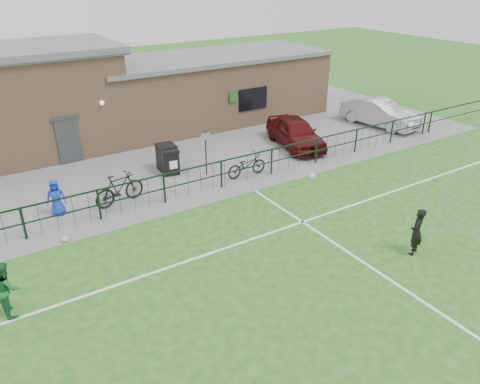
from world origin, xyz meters
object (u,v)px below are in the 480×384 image
sign_post (206,153)px  outfield_player (6,288)px  bicycle_e (247,165)px  ball_ground (65,239)px  bicycle_d (119,189)px  spectator_child (56,198)px  car_maroon (295,132)px  wheelie_bin_left (167,158)px  wheelie_bin_right (170,162)px  car_silver (380,113)px

sign_post → outfield_player: bearing=-149.4°
bicycle_e → ball_ground: size_ratio=7.97×
sign_post → bicycle_d: 4.11m
spectator_child → sign_post: bearing=20.9°
car_maroon → spectator_child: bearing=-162.5°
sign_post → ball_ground: sign_post is taller
bicycle_d → bicycle_e: size_ratio=1.09×
ball_ground → sign_post: bearing=19.3°
wheelie_bin_left → sign_post: size_ratio=0.55×
bicycle_d → outfield_player: size_ratio=1.32×
wheelie_bin_left → spectator_child: (-5.06, -1.68, 0.14)m
bicycle_d → car_maroon: bearing=-92.8°
sign_post → car_maroon: bearing=8.2°
wheelie_bin_right → spectator_child: bearing=-155.6°
bicycle_d → wheelie_bin_left: bearing=-65.7°
wheelie_bin_right → outfield_player: size_ratio=0.68×
car_maroon → ball_ground: (-12.01, -3.08, -0.63)m
sign_post → bicycle_d: bearing=-171.5°
spectator_child → bicycle_d: bearing=9.7°
car_silver → bicycle_e: car_silver is taller
bicycle_d → bicycle_e: 5.48m
wheelie_bin_right → car_maroon: (6.71, -0.26, 0.20)m
wheelie_bin_right → outfield_player: bearing=-130.3°
spectator_child → outfield_player: outfield_player is taller
outfield_player → spectator_child: bearing=-32.7°
wheelie_bin_right → bicycle_e: size_ratio=0.56×
wheelie_bin_right → car_silver: car_silver is taller
car_silver → bicycle_d: car_silver is taller
car_maroon → sign_post: bearing=-159.4°
wheelie_bin_right → ball_ground: 6.28m
spectator_child → outfield_player: 5.34m
sign_post → car_maroon: sign_post is taller
car_silver → spectator_child: bearing=174.6°
car_maroon → ball_ground: bearing=-153.2°
spectator_child → ball_ground: (-0.27, -2.03, -0.59)m
wheelie_bin_left → car_silver: 12.76m
outfield_player → ball_ground: outfield_player is taller
ball_ground → wheelie_bin_left: bearing=34.9°
sign_post → car_maroon: (5.47, 0.78, -0.28)m
wheelie_bin_right → sign_post: bearing=-30.1°
wheelie_bin_right → car_silver: size_ratio=0.23×
car_maroon → outfield_player: (-14.05, -5.86, 0.02)m
spectator_child → outfield_player: (-2.31, -4.82, 0.07)m
sign_post → car_maroon: 5.53m
wheelie_bin_right → spectator_child: size_ratio=0.76×
car_maroon → wheelie_bin_right: bearing=-169.8°
car_maroon → bicycle_d: (-9.52, -1.39, -0.11)m
car_maroon → car_silver: size_ratio=0.95×
outfield_player → car_silver: bearing=-80.6°
bicycle_d → spectator_child: bearing=70.0°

